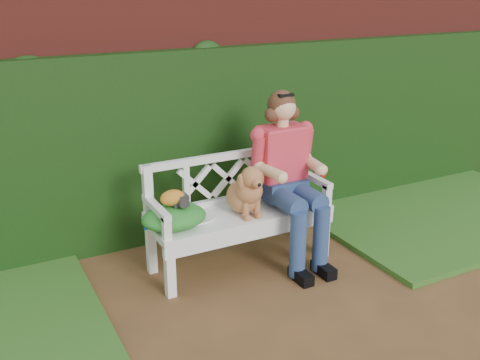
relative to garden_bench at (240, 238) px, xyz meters
name	(u,v)px	position (x,y,z in m)	size (l,w,h in m)	color
ground	(284,321)	(-0.12, -0.89, -0.24)	(60.00, 60.00, 0.00)	#52371E
brick_wall	(178,113)	(-0.12, 1.01, 0.86)	(10.00, 0.30, 2.20)	maroon
ivy_hedge	(188,145)	(-0.12, 0.79, 0.61)	(10.00, 0.18, 1.70)	#15370E
grass_right	(438,211)	(2.28, 0.01, -0.21)	(2.60, 2.00, 0.05)	#2D5F24
garden_bench	(240,238)	(0.00, 0.00, 0.00)	(1.58, 0.60, 0.48)	white
seated_woman	(284,178)	(0.40, -0.02, 0.47)	(0.60, 0.80, 1.42)	#E0567D
dog	(245,188)	(0.02, -0.06, 0.46)	(0.29, 0.39, 0.43)	#A36E2F
tennis_racket	(193,218)	(-0.41, 0.01, 0.26)	(0.62, 0.26, 0.03)	white
green_bag	(174,217)	(-0.58, -0.04, 0.33)	(0.50, 0.39, 0.17)	green
camera_item	(180,200)	(-0.54, -0.04, 0.45)	(0.12, 0.09, 0.08)	#272727
baseball_glove	(173,198)	(-0.58, -0.02, 0.47)	(0.19, 0.14, 0.12)	#BF731E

